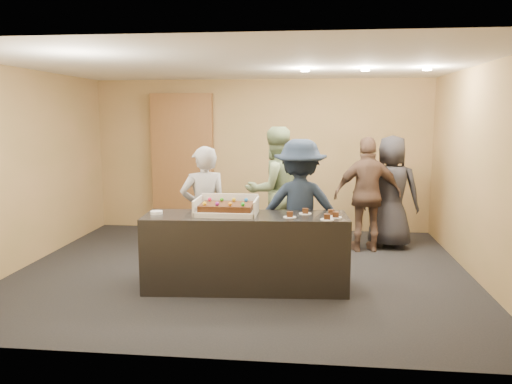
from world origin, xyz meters
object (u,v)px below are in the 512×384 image
person_sage_man (275,191)px  person_server_grey (204,211)px  person_dark_suit (391,192)px  person_navy_man (300,209)px  plate_stack (157,212)px  person_brown_extra (368,195)px  serving_counter (246,252)px  cake_box (227,210)px  sheet_cake (227,206)px  storage_cabinet (183,162)px

person_sage_man → person_server_grey: bearing=23.0°
person_dark_suit → person_navy_man: bearing=62.3°
plate_stack → person_dark_suit: 3.78m
plate_stack → person_brown_extra: 3.32m
serving_counter → person_brown_extra: size_ratio=1.37×
cake_box → sheet_cake: (-0.00, -0.03, 0.05)m
plate_stack → person_server_grey: (0.46, 0.55, -0.08)m
storage_cabinet → person_server_grey: bearing=-70.0°
storage_cabinet → person_sage_man: storage_cabinet is taller
sheet_cake → person_navy_man: person_navy_man is taller
person_sage_man → person_dark_suit: size_ratio=1.08×
plate_stack → person_server_grey: person_server_grey is taller
serving_counter → storage_cabinet: size_ratio=0.98×
cake_box → sheet_cake: 0.06m
serving_counter → plate_stack: plate_stack is taller
storage_cabinet → person_brown_extra: (3.18, -1.23, -0.35)m
serving_counter → plate_stack: size_ratio=16.56×
cake_box → person_brown_extra: 2.62m
storage_cabinet → person_brown_extra: 3.43m
sheet_cake → person_server_grey: size_ratio=0.37×
serving_counter → storage_cabinet: 3.56m
cake_box → person_dark_suit: size_ratio=0.41×
plate_stack → person_dark_suit: bearing=35.5°
person_sage_man → person_dark_suit: bearing=166.6°
cake_box → sheet_cake: bearing=-91.0°
sheet_cake → person_brown_extra: person_brown_extra is taller
sheet_cake → person_navy_man: 1.02m
person_server_grey → cake_box: bearing=104.9°
person_navy_man → person_brown_extra: person_navy_man is taller
serving_counter → person_navy_man: 0.94m
serving_counter → cake_box: bearing=169.3°
cake_box → person_dark_suit: person_dark_suit is taller
serving_counter → person_brown_extra: 2.52m
serving_counter → person_brown_extra: person_brown_extra is taller
person_navy_man → person_brown_extra: size_ratio=1.01×
person_dark_suit → person_sage_man: bearing=30.2°
person_sage_man → person_brown_extra: (1.39, 0.27, -0.08)m
serving_counter → person_server_grey: 0.87m
sheet_cake → plate_stack: size_ratio=4.27×
sheet_cake → person_dark_suit: size_ratio=0.35×
storage_cabinet → serving_counter: bearing=-63.4°
person_navy_man → person_dark_suit: 2.10m
person_sage_man → serving_counter: bearing=51.7°
sheet_cake → plate_stack: sheet_cake is taller
storage_cabinet → sheet_cake: size_ratio=3.97×
person_dark_suit → sheet_cake: bearing=57.1°
person_brown_extra → cake_box: bearing=36.3°
storage_cabinet → cake_box: storage_cabinet is taller
cake_box → person_server_grey: size_ratio=0.43×
person_navy_man → person_brown_extra: (1.00, 1.32, -0.01)m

